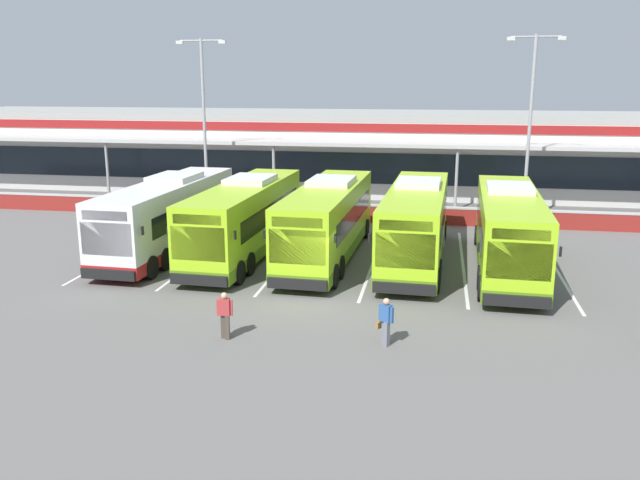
{
  "coord_description": "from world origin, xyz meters",
  "views": [
    {
      "loc": [
        4.9,
        -24.75,
        8.52
      ],
      "look_at": [
        -0.04,
        3.0,
        1.6
      ],
      "focal_mm": 36.98,
      "sensor_mm": 36.0,
      "label": 1
    }
  ],
  "objects_px": {
    "coach_bus_leftmost": "(169,217)",
    "lamp_post_centre": "(530,118)",
    "coach_bus_centre": "(327,222)",
    "pedestrian_with_handbag": "(386,320)",
    "coach_bus_left_centre": "(245,220)",
    "pedestrian_in_dark_coat": "(225,314)",
    "lamp_post_west": "(204,114)",
    "coach_bus_right_centre": "(416,225)",
    "coach_bus_rightmost": "(508,232)"
  },
  "relations": [
    {
      "from": "coach_bus_leftmost",
      "to": "lamp_post_centre",
      "type": "height_order",
      "value": "lamp_post_centre"
    },
    {
      "from": "coach_bus_centre",
      "to": "pedestrian_with_handbag",
      "type": "xyz_separation_m",
      "value": [
        3.65,
        -10.35,
        -0.93
      ]
    },
    {
      "from": "coach_bus_left_centre",
      "to": "pedestrian_in_dark_coat",
      "type": "relative_size",
      "value": 7.55
    },
    {
      "from": "coach_bus_left_centre",
      "to": "pedestrian_with_handbag",
      "type": "height_order",
      "value": "coach_bus_left_centre"
    },
    {
      "from": "coach_bus_leftmost",
      "to": "coach_bus_centre",
      "type": "height_order",
      "value": "same"
    },
    {
      "from": "coach_bus_centre",
      "to": "lamp_post_west",
      "type": "bearing_deg",
      "value": 132.91
    },
    {
      "from": "coach_bus_left_centre",
      "to": "coach_bus_right_centre",
      "type": "xyz_separation_m",
      "value": [
        8.28,
        0.33,
        0.0
      ]
    },
    {
      "from": "coach_bus_leftmost",
      "to": "coach_bus_rightmost",
      "type": "distance_m",
      "value": 16.47
    },
    {
      "from": "coach_bus_centre",
      "to": "lamp_post_west",
      "type": "height_order",
      "value": "lamp_post_west"
    },
    {
      "from": "coach_bus_rightmost",
      "to": "pedestrian_with_handbag",
      "type": "xyz_separation_m",
      "value": [
        -4.75,
        -9.74,
        -0.93
      ]
    },
    {
      "from": "coach_bus_leftmost",
      "to": "coach_bus_left_centre",
      "type": "height_order",
      "value": "same"
    },
    {
      "from": "coach_bus_left_centre",
      "to": "coach_bus_rightmost",
      "type": "distance_m",
      "value": 12.46
    },
    {
      "from": "lamp_post_west",
      "to": "pedestrian_in_dark_coat",
      "type": "bearing_deg",
      "value": -69.0
    },
    {
      "from": "pedestrian_in_dark_coat",
      "to": "lamp_post_west",
      "type": "relative_size",
      "value": 0.15
    },
    {
      "from": "coach_bus_right_centre",
      "to": "pedestrian_with_handbag",
      "type": "bearing_deg",
      "value": -93.12
    },
    {
      "from": "coach_bus_leftmost",
      "to": "pedestrian_with_handbag",
      "type": "height_order",
      "value": "coach_bus_leftmost"
    },
    {
      "from": "coach_bus_centre",
      "to": "lamp_post_west",
      "type": "relative_size",
      "value": 1.11
    },
    {
      "from": "coach_bus_left_centre",
      "to": "lamp_post_west",
      "type": "distance_m",
      "value": 13.08
    },
    {
      "from": "lamp_post_centre",
      "to": "pedestrian_with_handbag",
      "type": "bearing_deg",
      "value": -108.15
    },
    {
      "from": "coach_bus_leftmost",
      "to": "coach_bus_centre",
      "type": "distance_m",
      "value": 8.07
    },
    {
      "from": "coach_bus_leftmost",
      "to": "pedestrian_with_handbag",
      "type": "distance_m",
      "value": 15.6
    },
    {
      "from": "coach_bus_right_centre",
      "to": "lamp_post_centre",
      "type": "relative_size",
      "value": 1.11
    },
    {
      "from": "coach_bus_right_centre",
      "to": "coach_bus_rightmost",
      "type": "relative_size",
      "value": 1.0
    },
    {
      "from": "lamp_post_west",
      "to": "lamp_post_centre",
      "type": "bearing_deg",
      "value": -1.36
    },
    {
      "from": "coach_bus_rightmost",
      "to": "pedestrian_with_handbag",
      "type": "relative_size",
      "value": 7.55
    },
    {
      "from": "lamp_post_west",
      "to": "coach_bus_rightmost",
      "type": "bearing_deg",
      "value": -31.57
    },
    {
      "from": "coach_bus_leftmost",
      "to": "lamp_post_west",
      "type": "xyz_separation_m",
      "value": [
        -1.82,
        10.73,
        4.5
      ]
    },
    {
      "from": "pedestrian_with_handbag",
      "to": "pedestrian_in_dark_coat",
      "type": "xyz_separation_m",
      "value": [
        -5.34,
        -0.37,
        0.02
      ]
    },
    {
      "from": "coach_bus_right_centre",
      "to": "lamp_post_west",
      "type": "xyz_separation_m",
      "value": [
        -14.11,
        10.47,
        4.5
      ]
    },
    {
      "from": "coach_bus_rightmost",
      "to": "lamp_post_centre",
      "type": "distance_m",
      "value": 11.83
    },
    {
      "from": "coach_bus_centre",
      "to": "lamp_post_west",
      "type": "xyz_separation_m",
      "value": [
        -9.89,
        10.63,
        4.5
      ]
    },
    {
      "from": "pedestrian_with_handbag",
      "to": "pedestrian_in_dark_coat",
      "type": "bearing_deg",
      "value": -176.04
    },
    {
      "from": "coach_bus_right_centre",
      "to": "coach_bus_rightmost",
      "type": "bearing_deg",
      "value": -10.39
    },
    {
      "from": "coach_bus_centre",
      "to": "coach_bus_rightmost",
      "type": "relative_size",
      "value": 1.0
    },
    {
      "from": "coach_bus_left_centre",
      "to": "coach_bus_right_centre",
      "type": "distance_m",
      "value": 8.29
    },
    {
      "from": "lamp_post_west",
      "to": "coach_bus_leftmost",
      "type": "bearing_deg",
      "value": -80.38
    },
    {
      "from": "pedestrian_with_handbag",
      "to": "coach_bus_leftmost",
      "type": "bearing_deg",
      "value": 138.82
    },
    {
      "from": "coach_bus_left_centre",
      "to": "lamp_post_west",
      "type": "xyz_separation_m",
      "value": [
        -5.83,
        10.81,
        4.5
      ]
    },
    {
      "from": "coach_bus_left_centre",
      "to": "coach_bus_leftmost",
      "type": "bearing_deg",
      "value": 178.92
    },
    {
      "from": "coach_bus_centre",
      "to": "coach_bus_rightmost",
      "type": "bearing_deg",
      "value": -4.11
    },
    {
      "from": "coach_bus_left_centre",
      "to": "coach_bus_centre",
      "type": "distance_m",
      "value": 4.06
    },
    {
      "from": "coach_bus_right_centre",
      "to": "coach_bus_left_centre",
      "type": "bearing_deg",
      "value": -177.7
    },
    {
      "from": "lamp_post_centre",
      "to": "pedestrian_in_dark_coat",
      "type": "bearing_deg",
      "value": -120.02
    },
    {
      "from": "coach_bus_left_centre",
      "to": "lamp_post_west",
      "type": "bearing_deg",
      "value": 118.34
    },
    {
      "from": "coach_bus_rightmost",
      "to": "pedestrian_in_dark_coat",
      "type": "bearing_deg",
      "value": -134.93
    },
    {
      "from": "lamp_post_west",
      "to": "coach_bus_left_centre",
      "type": "bearing_deg",
      "value": -61.66
    },
    {
      "from": "coach_bus_centre",
      "to": "lamp_post_west",
      "type": "distance_m",
      "value": 15.2
    },
    {
      "from": "coach_bus_right_centre",
      "to": "lamp_post_west",
      "type": "relative_size",
      "value": 1.11
    },
    {
      "from": "pedestrian_with_handbag",
      "to": "lamp_post_centre",
      "type": "height_order",
      "value": "lamp_post_centre"
    },
    {
      "from": "coach_bus_leftmost",
      "to": "coach_bus_left_centre",
      "type": "bearing_deg",
      "value": -1.08
    }
  ]
}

